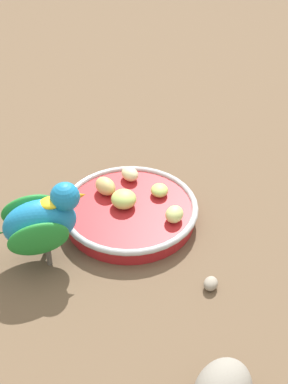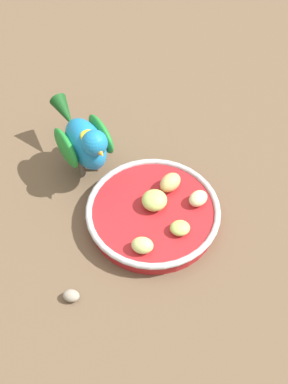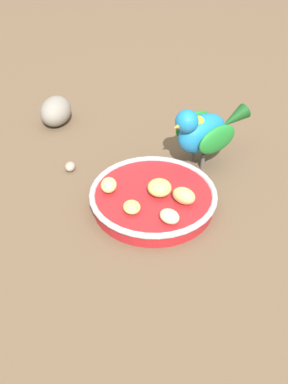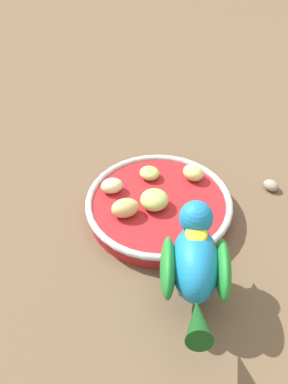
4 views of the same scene
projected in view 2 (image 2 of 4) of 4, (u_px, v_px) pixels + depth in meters
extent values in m
plane|color=brown|center=(154.00, 215.00, 0.88)|extent=(4.00, 4.00, 0.00)
cylinder|color=#AD1E23|center=(153.00, 215.00, 0.86)|extent=(0.20, 0.20, 0.03)
torus|color=#B7BABF|center=(153.00, 210.00, 0.85)|extent=(0.21, 0.21, 0.01)
ellipsoid|color=#C6D17A|center=(142.00, 245.00, 0.80)|extent=(0.04, 0.04, 0.02)
ellipsoid|color=beige|center=(198.00, 198.00, 0.85)|extent=(0.04, 0.03, 0.02)
ellipsoid|color=#B2CC66|center=(150.00, 199.00, 0.85)|extent=(0.04, 0.04, 0.03)
ellipsoid|color=#B2CC66|center=(180.00, 228.00, 0.82)|extent=(0.04, 0.04, 0.02)
ellipsoid|color=tan|center=(170.00, 182.00, 0.87)|extent=(0.05, 0.04, 0.03)
cylinder|color=#59544C|center=(96.00, 163.00, 0.92)|extent=(0.01, 0.01, 0.03)
cylinder|color=#59544C|center=(82.00, 169.00, 0.91)|extent=(0.01, 0.01, 0.03)
ellipsoid|color=#197AB7|center=(86.00, 144.00, 0.88)|extent=(0.06, 0.10, 0.07)
ellipsoid|color=#1E7F2D|center=(101.00, 134.00, 0.89)|extent=(0.02, 0.08, 0.05)
ellipsoid|color=#1E7F2D|center=(66.00, 148.00, 0.87)|extent=(0.02, 0.08, 0.05)
cone|color=#144719|center=(65.00, 113.00, 0.92)|extent=(0.03, 0.07, 0.04)
sphere|color=#197AB7|center=(95.00, 143.00, 0.83)|extent=(0.04, 0.04, 0.04)
cone|color=orange|center=(100.00, 153.00, 0.82)|extent=(0.02, 0.02, 0.01)
ellipsoid|color=yellow|center=(89.00, 137.00, 0.84)|extent=(0.03, 0.03, 0.01)
ellipsoid|color=gray|center=(71.00, 296.00, 0.78)|extent=(0.03, 0.03, 0.02)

